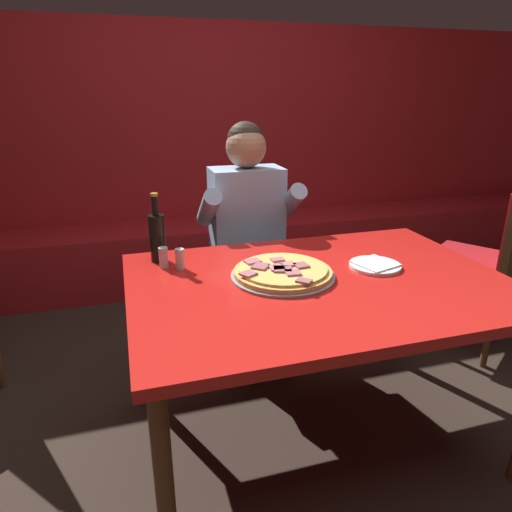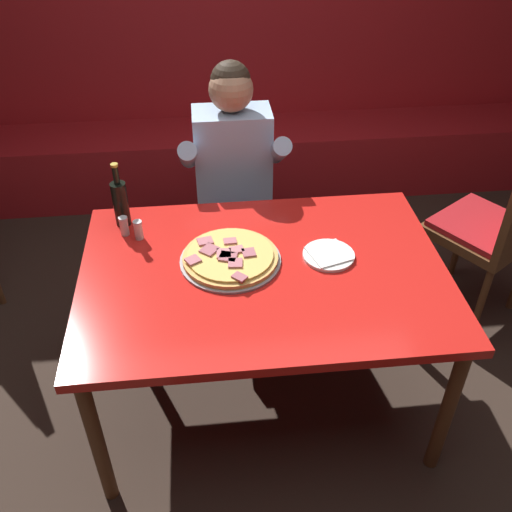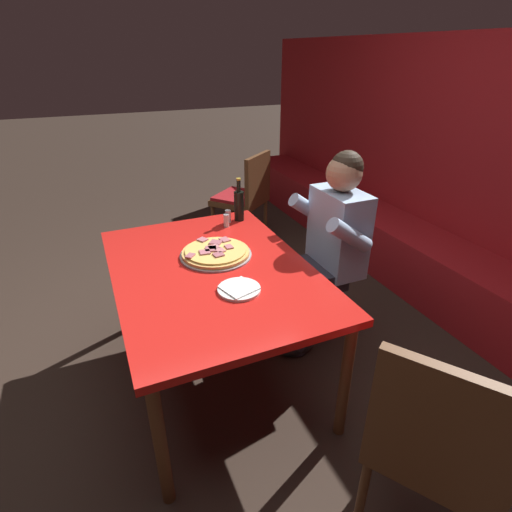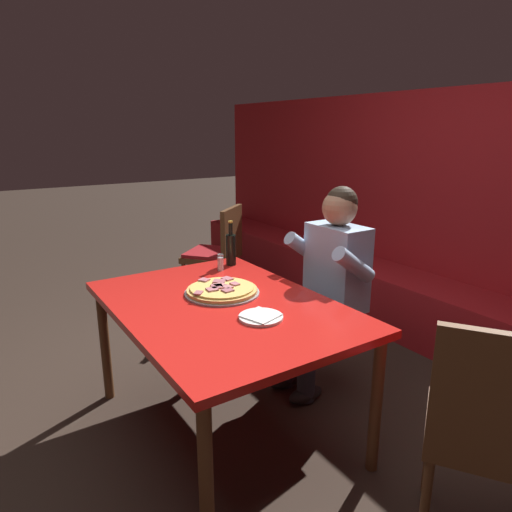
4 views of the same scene
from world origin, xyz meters
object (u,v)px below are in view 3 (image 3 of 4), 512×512
at_px(shaker_parmesan, 226,221).
at_px(plate_white_paper, 239,289).
at_px(beer_bottle, 239,205).
at_px(pizza, 216,252).
at_px(diner_seated_blue_shirt, 325,245).
at_px(shaker_red_pepper_flakes, 228,217).
at_px(dining_chair_far_left, 246,193).
at_px(dining_chair_side_aisle, 438,440).
at_px(main_dining_table, 212,279).

bearing_deg(shaker_parmesan, plate_white_paper, -15.19).
xyz_separation_m(plate_white_paper, beer_bottle, (-0.84, 0.33, 0.10)).
bearing_deg(pizza, diner_seated_blue_shirt, 84.32).
distance_m(beer_bottle, shaker_red_pepper_flakes, 0.11).
distance_m(pizza, plate_white_paper, 0.40).
relative_size(pizza, diner_seated_blue_shirt, 0.32).
height_order(plate_white_paper, shaker_red_pepper_flakes, shaker_red_pepper_flakes).
bearing_deg(shaker_parmesan, beer_bottle, 121.68).
bearing_deg(dining_chair_far_left, diner_seated_blue_shirt, -3.29).
distance_m(beer_bottle, diner_seated_blue_shirt, 0.65).
relative_size(diner_seated_blue_shirt, dining_chair_side_aisle, 1.29).
bearing_deg(dining_chair_far_left, main_dining_table, -28.02).
distance_m(main_dining_table, plate_white_paper, 0.29).
bearing_deg(diner_seated_blue_shirt, plate_white_paper, -64.79).
bearing_deg(dining_chair_side_aisle, beer_bottle, -178.70).
bearing_deg(shaker_parmesan, pizza, -27.90).
bearing_deg(plate_white_paper, pizza, 178.18).
xyz_separation_m(pizza, diner_seated_blue_shirt, (0.07, 0.69, -0.05)).
bearing_deg(diner_seated_blue_shirt, main_dining_table, -85.54).
bearing_deg(dining_chair_far_left, dining_chair_side_aisle, -8.54).
bearing_deg(diner_seated_blue_shirt, shaker_red_pepper_flakes, -137.65).
distance_m(plate_white_paper, shaker_parmesan, 0.79).
height_order(shaker_red_pepper_flakes, dining_chair_side_aisle, dining_chair_side_aisle).
distance_m(main_dining_table, dining_chair_side_aisle, 1.28).
relative_size(main_dining_table, shaker_red_pepper_flakes, 16.73).
distance_m(beer_bottle, dining_chair_side_aisle, 1.80).
height_order(plate_white_paper, shaker_parmesan, shaker_parmesan).
distance_m(shaker_red_pepper_flakes, dining_chair_far_left, 1.18).
xyz_separation_m(plate_white_paper, dining_chair_side_aisle, (0.93, 0.37, -0.17)).
relative_size(main_dining_table, plate_white_paper, 6.85).
bearing_deg(plate_white_paper, diner_seated_blue_shirt, 115.21).
bearing_deg(beer_bottle, plate_white_paper, -21.32).
bearing_deg(main_dining_table, dining_chair_far_left, 151.98).
relative_size(beer_bottle, diner_seated_blue_shirt, 0.23).
bearing_deg(shaker_red_pepper_flakes, dining_chair_side_aisle, 4.05).
distance_m(shaker_parmesan, dining_chair_far_left, 1.25).
distance_m(shaker_parmesan, diner_seated_blue_shirt, 0.66).
height_order(main_dining_table, dining_chair_side_aisle, dining_chair_side_aisle).
distance_m(shaker_red_pepper_flakes, diner_seated_blue_shirt, 0.68).
relative_size(main_dining_table, pizza, 3.55).
relative_size(main_dining_table, beer_bottle, 4.93).
bearing_deg(dining_chair_side_aisle, diner_seated_blue_shirt, 165.34).
xyz_separation_m(beer_bottle, shaker_red_pepper_flakes, (0.01, -0.08, -0.07)).
bearing_deg(shaker_red_pepper_flakes, shaker_parmesan, -29.90).
relative_size(beer_bottle, shaker_red_pepper_flakes, 3.40).
xyz_separation_m(beer_bottle, dining_chair_far_left, (-1.01, 0.46, -0.29)).
relative_size(shaker_parmesan, dining_chair_far_left, 0.09).
height_order(plate_white_paper, diner_seated_blue_shirt, diner_seated_blue_shirt).
bearing_deg(plate_white_paper, dining_chair_far_left, 156.97).
bearing_deg(shaker_parmesan, dining_chair_side_aisle, 5.38).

